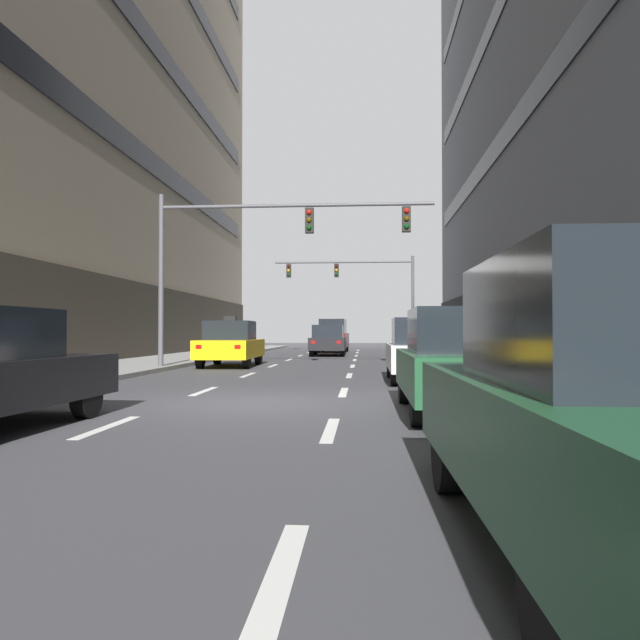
{
  "coord_description": "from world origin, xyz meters",
  "views": [
    {
      "loc": [
        1.97,
        -11.07,
        1.3
      ],
      "look_at": [
        0.27,
        12.21,
        1.75
      ],
      "focal_mm": 34.17,
      "sensor_mm": 36.0,
      "label": 1
    }
  ],
  "objects_px": {
    "pedestrian_0": "(472,339)",
    "pedestrian_1": "(575,344)",
    "traffic_signal_1": "(362,282)",
    "car_parked_1": "(463,362)",
    "traffic_signal_0": "(259,241)",
    "car_parked_2": "(424,350)",
    "car_driving_3": "(333,336)",
    "taxi_driving_1": "(231,344)",
    "car_driving_0": "(328,341)",
    "car_parked_0": "(639,412)"
  },
  "relations": [
    {
      "from": "pedestrian_0",
      "to": "pedestrian_1",
      "type": "xyz_separation_m",
      "value": [
        0.65,
        -9.83,
        0.0
      ]
    },
    {
      "from": "traffic_signal_1",
      "to": "pedestrian_0",
      "type": "distance_m",
      "value": 14.62
    },
    {
      "from": "car_parked_1",
      "to": "traffic_signal_0",
      "type": "height_order",
      "value": "traffic_signal_0"
    },
    {
      "from": "traffic_signal_1",
      "to": "pedestrian_0",
      "type": "xyz_separation_m",
      "value": [
        4.36,
        -13.53,
        -3.41
      ]
    },
    {
      "from": "car_parked_2",
      "to": "pedestrian_0",
      "type": "height_order",
      "value": "same"
    },
    {
      "from": "car_driving_3",
      "to": "car_parked_2",
      "type": "height_order",
      "value": "car_driving_3"
    },
    {
      "from": "pedestrian_0",
      "to": "traffic_signal_0",
      "type": "bearing_deg",
      "value": -152.33
    },
    {
      "from": "car_driving_3",
      "to": "traffic_signal_1",
      "type": "bearing_deg",
      "value": -24.05
    },
    {
      "from": "car_parked_1",
      "to": "car_parked_2",
      "type": "xyz_separation_m",
      "value": [
        -0.0,
        6.27,
        -0.0
      ]
    },
    {
      "from": "traffic_signal_1",
      "to": "traffic_signal_0",
      "type": "bearing_deg",
      "value": -101.02
    },
    {
      "from": "car_parked_2",
      "to": "pedestrian_1",
      "type": "relative_size",
      "value": 2.91
    },
    {
      "from": "taxi_driving_1",
      "to": "car_parked_2",
      "type": "relative_size",
      "value": 1.04
    },
    {
      "from": "car_driving_0",
      "to": "taxi_driving_1",
      "type": "xyz_separation_m",
      "value": [
        -3.02,
        -10.56,
        0.02
      ]
    },
    {
      "from": "taxi_driving_1",
      "to": "pedestrian_0",
      "type": "distance_m",
      "value": 9.43
    },
    {
      "from": "car_driving_3",
      "to": "car_parked_1",
      "type": "distance_m",
      "value": 29.24
    },
    {
      "from": "traffic_signal_0",
      "to": "traffic_signal_1",
      "type": "distance_m",
      "value": 17.95
    },
    {
      "from": "car_driving_3",
      "to": "traffic_signal_0",
      "type": "distance_m",
      "value": 18.82
    },
    {
      "from": "taxi_driving_1",
      "to": "car_driving_3",
      "type": "xyz_separation_m",
      "value": [
        2.98,
        16.3,
        0.21
      ]
    },
    {
      "from": "car_parked_0",
      "to": "traffic_signal_1",
      "type": "bearing_deg",
      "value": 92.77
    },
    {
      "from": "car_driving_3",
      "to": "traffic_signal_1",
      "type": "relative_size",
      "value": 0.51
    },
    {
      "from": "taxi_driving_1",
      "to": "car_driving_0",
      "type": "bearing_deg",
      "value": 74.06
    },
    {
      "from": "taxi_driving_1",
      "to": "car_parked_1",
      "type": "distance_m",
      "value": 14.29
    },
    {
      "from": "taxi_driving_1",
      "to": "pedestrian_1",
      "type": "relative_size",
      "value": 3.02
    },
    {
      "from": "taxi_driving_1",
      "to": "car_parked_2",
      "type": "height_order",
      "value": "taxi_driving_1"
    },
    {
      "from": "car_driving_0",
      "to": "car_parked_0",
      "type": "distance_m",
      "value": 29.64
    },
    {
      "from": "traffic_signal_1",
      "to": "pedestrian_0",
      "type": "relative_size",
      "value": 5.74
    },
    {
      "from": "car_driving_3",
      "to": "car_parked_2",
      "type": "xyz_separation_m",
      "value": [
        3.54,
        -22.75,
        -0.23
      ]
    },
    {
      "from": "car_driving_0",
      "to": "taxi_driving_1",
      "type": "distance_m",
      "value": 10.98
    },
    {
      "from": "car_parked_0",
      "to": "traffic_signal_1",
      "type": "distance_m",
      "value": 34.56
    },
    {
      "from": "car_parked_0",
      "to": "taxi_driving_1",
      "type": "bearing_deg",
      "value": 109.08
    },
    {
      "from": "car_parked_0",
      "to": "car_driving_0",
      "type": "bearing_deg",
      "value": 96.8
    },
    {
      "from": "car_parked_2",
      "to": "pedestrian_0",
      "type": "distance_m",
      "value": 8.81
    },
    {
      "from": "car_driving_3",
      "to": "taxi_driving_1",
      "type": "bearing_deg",
      "value": -100.37
    },
    {
      "from": "pedestrian_1",
      "to": "car_driving_3",
      "type": "bearing_deg",
      "value": 105.89
    },
    {
      "from": "car_driving_0",
      "to": "pedestrian_1",
      "type": "distance_m",
      "value": 19.69
    },
    {
      "from": "car_parked_1",
      "to": "traffic_signal_0",
      "type": "distance_m",
      "value": 12.26
    },
    {
      "from": "car_parked_0",
      "to": "car_parked_1",
      "type": "distance_m",
      "value": 6.15
    },
    {
      "from": "traffic_signal_1",
      "to": "car_parked_0",
      "type": "bearing_deg",
      "value": -87.23
    },
    {
      "from": "car_parked_1",
      "to": "taxi_driving_1",
      "type": "bearing_deg",
      "value": 117.16
    },
    {
      "from": "car_driving_0",
      "to": "car_parked_2",
      "type": "relative_size",
      "value": 1.01
    },
    {
      "from": "car_parked_2",
      "to": "pedestrian_0",
      "type": "relative_size",
      "value": 2.92
    },
    {
      "from": "car_parked_1",
      "to": "traffic_signal_0",
      "type": "xyz_separation_m",
      "value": [
        -5.09,
        10.56,
        3.56
      ]
    },
    {
      "from": "car_parked_1",
      "to": "pedestrian_1",
      "type": "height_order",
      "value": "car_parked_1"
    },
    {
      "from": "pedestrian_1",
      "to": "taxi_driving_1",
      "type": "bearing_deg",
      "value": 141.34
    },
    {
      "from": "car_driving_0",
      "to": "pedestrian_0",
      "type": "height_order",
      "value": "car_driving_0"
    },
    {
      "from": "car_driving_0",
      "to": "car_parked_0",
      "type": "relative_size",
      "value": 0.97
    },
    {
      "from": "car_parked_2",
      "to": "traffic_signal_0",
      "type": "height_order",
      "value": "traffic_signal_0"
    },
    {
      "from": "car_parked_2",
      "to": "traffic_signal_0",
      "type": "distance_m",
      "value": 7.56
    },
    {
      "from": "car_parked_0",
      "to": "car_parked_1",
      "type": "relative_size",
      "value": 1.04
    },
    {
      "from": "car_driving_3",
      "to": "pedestrian_1",
      "type": "height_order",
      "value": "car_driving_3"
    }
  ]
}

